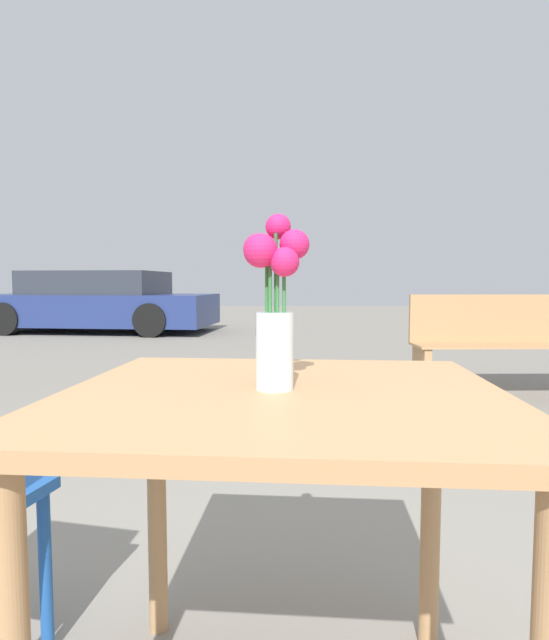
{
  "coord_description": "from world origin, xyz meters",
  "views": [
    {
      "loc": [
        -0.04,
        -0.95,
        0.94
      ],
      "look_at": [
        -0.02,
        0.0,
        0.87
      ],
      "focal_mm": 28.0,
      "sensor_mm": 36.0,
      "label": 1
    }
  ],
  "objects_px": {
    "flower_vase": "(274,306)",
    "bench_near": "(517,341)",
    "table_front": "(284,447)",
    "parked_car": "(98,303)"
  },
  "relations": [
    {
      "from": "table_front",
      "to": "bench_near",
      "type": "xyz_separation_m",
      "value": [
        2.08,
        3.11,
        -0.16
      ]
    },
    {
      "from": "bench_near",
      "to": "table_front",
      "type": "bearing_deg",
      "value": -123.69
    },
    {
      "from": "parked_car",
      "to": "bench_near",
      "type": "bearing_deg",
      "value": -47.28
    },
    {
      "from": "table_front",
      "to": "bench_near",
      "type": "relative_size",
      "value": 0.52
    },
    {
      "from": "table_front",
      "to": "parked_car",
      "type": "bearing_deg",
      "value": 110.07
    },
    {
      "from": "flower_vase",
      "to": "bench_near",
      "type": "height_order",
      "value": "flower_vase"
    },
    {
      "from": "flower_vase",
      "to": "bench_near",
      "type": "xyz_separation_m",
      "value": [
        2.09,
        3.11,
        -0.43
      ]
    },
    {
      "from": "table_front",
      "to": "flower_vase",
      "type": "relative_size",
      "value": 2.69
    },
    {
      "from": "flower_vase",
      "to": "bench_near",
      "type": "bearing_deg",
      "value": 56.03
    },
    {
      "from": "flower_vase",
      "to": "parked_car",
      "type": "height_order",
      "value": "parked_car"
    }
  ]
}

